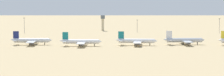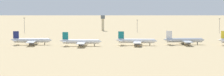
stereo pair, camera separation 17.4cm
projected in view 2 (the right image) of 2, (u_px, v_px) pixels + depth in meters
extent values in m
plane|color=tan|center=(135.00, 48.00, 331.73)|extent=(4000.00, 4000.00, 0.00)
pyramid|color=slate|center=(92.00, 0.00, 1343.31)|extent=(280.23, 201.35, 74.30)
cylinder|color=silver|center=(31.00, 40.00, 353.85)|extent=(30.26, 3.81, 3.78)
cone|color=silver|center=(50.00, 40.00, 354.24)|extent=(2.84, 3.60, 3.59)
cone|color=silver|center=(12.00, 40.00, 353.40)|extent=(3.78, 3.22, 3.21)
cube|color=navy|center=(16.00, 35.00, 353.06)|extent=(4.92, 0.48, 6.15)
cube|color=silver|center=(17.00, 40.00, 357.26)|extent=(3.03, 6.43, 0.34)
cube|color=silver|center=(15.00, 40.00, 349.73)|extent=(3.03, 6.43, 0.34)
cube|color=silver|center=(33.00, 41.00, 353.93)|extent=(6.46, 30.26, 0.53)
cylinder|color=slate|center=(35.00, 42.00, 361.13)|extent=(3.41, 2.08, 2.08)
cylinder|color=slate|center=(32.00, 43.00, 347.02)|extent=(3.41, 2.08, 2.08)
cylinder|color=black|center=(45.00, 44.00, 354.40)|extent=(0.66, 0.66, 2.08)
cylinder|color=black|center=(30.00, 43.00, 356.35)|extent=(0.66, 0.66, 2.08)
cylinder|color=black|center=(29.00, 44.00, 351.84)|extent=(0.66, 0.66, 2.08)
cylinder|color=white|center=(81.00, 42.00, 344.32)|extent=(30.32, 5.49, 3.77)
cone|color=white|center=(100.00, 42.00, 343.79)|extent=(3.03, 3.74, 3.58)
cone|color=white|center=(62.00, 41.00, 344.80)|extent=(3.95, 3.41, 3.20)
cube|color=#14727A|center=(65.00, 36.00, 344.28)|extent=(4.92, 0.75, 6.12)
cube|color=white|center=(66.00, 41.00, 348.46)|extent=(3.38, 6.57, 0.34)
cube|color=white|center=(65.00, 41.00, 340.96)|extent=(3.38, 6.57, 0.34)
cube|color=white|center=(82.00, 42.00, 344.35)|extent=(8.12, 30.47, 0.53)
cylinder|color=slate|center=(84.00, 43.00, 351.47)|extent=(3.51, 2.26, 2.07)
cylinder|color=slate|center=(82.00, 45.00, 337.41)|extent=(3.51, 2.26, 2.07)
cylinder|color=black|center=(94.00, 45.00, 344.23)|extent=(0.66, 0.66, 2.07)
cylinder|color=black|center=(80.00, 45.00, 346.90)|extent=(0.66, 0.66, 2.07)
cylinder|color=black|center=(79.00, 45.00, 342.40)|extent=(0.66, 0.66, 2.07)
cylinder|color=white|center=(136.00, 41.00, 349.92)|extent=(30.56, 7.18, 3.79)
cone|color=white|center=(156.00, 41.00, 348.48)|extent=(3.23, 3.90, 3.60)
cone|color=white|center=(117.00, 40.00, 351.31)|extent=(4.13, 3.63, 3.22)
cube|color=#14727A|center=(121.00, 35.00, 350.61)|extent=(4.95, 1.03, 6.16)
cube|color=white|center=(121.00, 40.00, 354.80)|extent=(3.74, 6.74, 0.34)
cube|color=white|center=(121.00, 41.00, 347.29)|extent=(3.74, 6.74, 0.34)
cube|color=white|center=(138.00, 41.00, 349.89)|extent=(9.82, 30.86, 0.53)
cylinder|color=slate|center=(139.00, 42.00, 356.98)|extent=(3.62, 2.46, 2.08)
cylinder|color=slate|center=(138.00, 44.00, 342.89)|extent=(3.62, 2.46, 2.08)
cylinder|color=black|center=(150.00, 44.00, 349.19)|extent=(0.66, 0.66, 2.08)
cylinder|color=black|center=(135.00, 44.00, 352.58)|extent=(0.66, 0.66, 2.08)
cylinder|color=black|center=(135.00, 44.00, 348.07)|extent=(0.66, 0.66, 2.08)
cylinder|color=silver|center=(184.00, 40.00, 355.36)|extent=(30.93, 4.74, 3.85)
cone|color=silver|center=(203.00, 40.00, 356.26)|extent=(2.99, 3.74, 3.66)
cone|color=silver|center=(165.00, 40.00, 354.41)|extent=(3.95, 3.38, 3.28)
cube|color=white|center=(169.00, 34.00, 354.16)|extent=(5.02, 0.63, 6.26)
cube|color=silver|center=(168.00, 39.00, 358.44)|extent=(3.27, 6.64, 0.35)
cube|color=silver|center=(170.00, 40.00, 350.78)|extent=(3.27, 6.64, 0.35)
cube|color=silver|center=(185.00, 41.00, 355.47)|extent=(7.43, 31.00, 0.54)
cylinder|color=slate|center=(185.00, 41.00, 362.83)|extent=(3.53, 2.22, 2.12)
cylinder|color=slate|center=(188.00, 43.00, 348.47)|extent=(3.53, 2.22, 2.12)
cylinder|color=black|center=(197.00, 43.00, 356.27)|extent=(0.67, 0.67, 2.12)
cylinder|color=black|center=(182.00, 43.00, 357.87)|extent=(0.67, 0.67, 2.12)
cylinder|color=black|center=(183.00, 44.00, 353.27)|extent=(0.67, 0.67, 2.12)
cone|color=white|center=(220.00, 40.00, 349.10)|extent=(4.00, 3.41, 3.37)
cube|color=yellow|center=(224.00, 35.00, 348.78)|extent=(5.15, 0.55, 6.44)
cube|color=white|center=(222.00, 40.00, 353.18)|extent=(3.24, 6.77, 0.36)
cylinder|color=#C6B793|center=(103.00, 25.00, 513.79)|extent=(3.20, 3.20, 15.16)
cube|color=#4C5660|center=(103.00, 17.00, 512.87)|extent=(5.20, 5.20, 4.28)
cylinder|color=#59595E|center=(219.00, 26.00, 476.10)|extent=(0.36, 0.36, 16.58)
cube|color=#333333|center=(220.00, 19.00, 475.28)|extent=(1.80, 0.50, 0.50)
cylinder|color=#59595E|center=(137.00, 26.00, 484.87)|extent=(0.36, 0.36, 14.68)
cube|color=#333333|center=(137.00, 20.00, 484.15)|extent=(1.80, 0.50, 0.50)
cylinder|color=#59595E|center=(24.00, 26.00, 480.14)|extent=(0.36, 0.36, 17.32)
cube|color=#333333|center=(24.00, 18.00, 479.29)|extent=(1.80, 0.50, 0.50)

